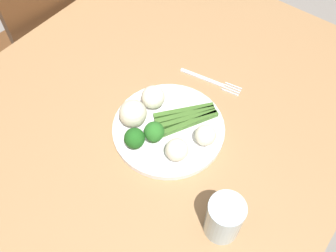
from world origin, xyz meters
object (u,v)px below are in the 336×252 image
(chair, at_px, (61,49))
(fork, at_px, (211,81))
(plate, at_px, (168,129))
(cauliflower_left, at_px, (177,150))
(cauliflower_right, at_px, (205,135))
(dining_table, at_px, (151,143))
(broccoli_near_center, at_px, (154,132))
(broccoli_outer_edge, at_px, (135,138))
(cauliflower_front, at_px, (133,113))
(asparagus_bundle, at_px, (186,117))
(water_glass, at_px, (224,218))
(cauliflower_front_left, at_px, (153,97))

(chair, distance_m, fork, 0.70)
(plate, xyz_separation_m, fork, (-0.19, -0.01, -0.01))
(cauliflower_left, bearing_deg, plate, -128.05)
(cauliflower_right, height_order, fork, cauliflower_right)
(dining_table, relative_size, broccoli_near_center, 21.31)
(broccoli_near_center, xyz_separation_m, cauliflower_left, (0.00, 0.06, -0.01))
(broccoli_outer_edge, xyz_separation_m, cauliflower_left, (-0.04, 0.09, -0.01))
(dining_table, distance_m, plate, 0.13)
(cauliflower_left, relative_size, fork, 0.30)
(plate, distance_m, fork, 0.19)
(fork, bearing_deg, cauliflower_front, -116.49)
(broccoli_near_center, height_order, cauliflower_right, broccoli_near_center)
(fork, bearing_deg, chair, 170.07)
(asparagus_bundle, distance_m, cauliflower_right, 0.07)
(plate, xyz_separation_m, water_glass, (0.12, 0.22, 0.04))
(asparagus_bundle, relative_size, broccoli_near_center, 2.67)
(broccoli_outer_edge, xyz_separation_m, cauliflower_front, (-0.05, -0.05, -0.00))
(cauliflower_left, bearing_deg, chair, -108.09)
(plate, distance_m, broccoli_near_center, 0.06)
(fork, bearing_deg, broccoli_near_center, -99.12)
(cauliflower_right, bearing_deg, chair, -102.60)
(broccoli_near_center, relative_size, broccoli_outer_edge, 0.99)
(dining_table, xyz_separation_m, chair, (-0.18, -0.60, -0.15))
(plate, distance_m, cauliflower_front_left, 0.08)
(broccoli_near_center, bearing_deg, cauliflower_right, 126.07)
(asparagus_bundle, xyz_separation_m, broccoli_near_center, (0.09, -0.02, 0.03))
(dining_table, relative_size, cauliflower_front, 18.60)
(dining_table, relative_size, asparagus_bundle, 7.98)
(asparagus_bundle, relative_size, broccoli_outer_edge, 2.64)
(dining_table, distance_m, cauliflower_front_left, 0.16)
(broccoli_outer_edge, bearing_deg, cauliflower_left, 112.71)
(dining_table, xyz_separation_m, cauliflower_front_left, (-0.03, -0.01, 0.16))
(dining_table, relative_size, broccoli_outer_edge, 21.09)
(chair, height_order, water_glass, chair)
(chair, height_order, asparagus_bundle, chair)
(chair, xyz_separation_m, broccoli_near_center, (0.23, 0.65, 0.31))
(dining_table, height_order, broccoli_near_center, broccoli_near_center)
(dining_table, xyz_separation_m, fork, (-0.18, 0.05, 0.12))
(broccoli_near_center, xyz_separation_m, cauliflower_front_left, (-0.08, -0.06, -0.00))
(dining_table, distance_m, cauliflower_left, 0.20)
(broccoli_near_center, relative_size, water_glass, 0.54)
(plate, bearing_deg, broccoli_near_center, -3.69)
(asparagus_bundle, distance_m, cauliflower_front_left, 0.09)
(cauliflower_left, height_order, cauliflower_front, cauliflower_front)
(chair, height_order, cauliflower_front, chair)
(broccoli_outer_edge, bearing_deg, dining_table, -159.36)
(broccoli_outer_edge, distance_m, fork, 0.27)
(cauliflower_front, bearing_deg, asparagus_bundle, 131.17)
(asparagus_bundle, distance_m, broccoli_near_center, 0.10)
(chair, xyz_separation_m, cauliflower_front, (0.22, 0.58, 0.31))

